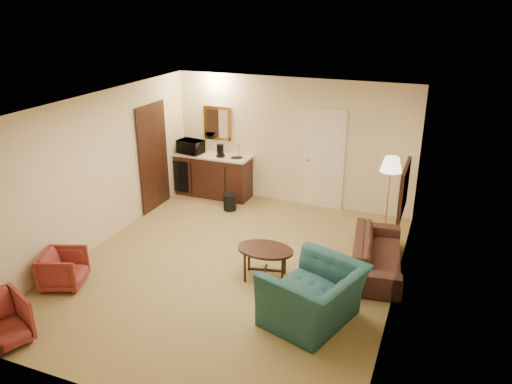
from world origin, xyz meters
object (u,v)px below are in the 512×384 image
at_px(floor_lamp, 388,195).
at_px(teal_armchair, 314,287).
at_px(wetbar_cabinet, 214,175).
at_px(microwave, 190,145).
at_px(coffee_table, 265,263).
at_px(waste_bin, 230,202).
at_px(rose_chair_near, 63,267).
at_px(coffee_maker, 220,151).
at_px(sofa, 378,248).

bearing_deg(floor_lamp, teal_armchair, -99.06).
height_order(wetbar_cabinet, microwave, microwave).
relative_size(wetbar_cabinet, coffee_table, 1.87).
bearing_deg(teal_armchair, waste_bin, -121.23).
distance_m(floor_lamp, microwave, 4.27).
distance_m(coffee_table, microwave, 3.98).
relative_size(rose_chair_near, coffee_maker, 2.25).
height_order(sofa, waste_bin, sofa).
height_order(sofa, microwave, microwave).
height_order(sofa, coffee_maker, coffee_maker).
bearing_deg(teal_armchair, rose_chair_near, -63.90).
xyz_separation_m(coffee_table, floor_lamp, (1.48, 2.33, 0.47)).
relative_size(waste_bin, microwave, 0.63).
distance_m(sofa, teal_armchair, 1.81).
bearing_deg(coffee_maker, microwave, -174.92).
bearing_deg(waste_bin, floor_lamp, 2.25).
height_order(wetbar_cabinet, sofa, wetbar_cabinet).
bearing_deg(teal_armchair, wetbar_cabinet, -120.06).
height_order(teal_armchair, floor_lamp, floor_lamp).
xyz_separation_m(sofa, waste_bin, (-3.15, 1.30, -0.21)).
bearing_deg(floor_lamp, coffee_table, -122.48).
distance_m(microwave, coffee_maker, 0.71).
height_order(teal_armchair, waste_bin, teal_armchair).
distance_m(coffee_table, floor_lamp, 2.80).
distance_m(wetbar_cabinet, sofa, 4.25).
bearing_deg(coffee_maker, sofa, -21.24).
bearing_deg(rose_chair_near, microwave, -19.94).
relative_size(coffee_table, floor_lamp, 0.60).
bearing_deg(coffee_table, sofa, 30.18).
distance_m(waste_bin, coffee_maker, 1.13).
bearing_deg(microwave, coffee_table, -36.42).
distance_m(teal_armchair, microwave, 5.19).
distance_m(sofa, microwave, 4.74).
bearing_deg(wetbar_cabinet, teal_armchair, -48.25).
bearing_deg(waste_bin, microwave, 154.66).
distance_m(teal_armchair, coffee_table, 1.30).
relative_size(rose_chair_near, floor_lamp, 0.42).
height_order(coffee_table, coffee_maker, coffee_maker).
relative_size(floor_lamp, microwave, 2.77).
height_order(wetbar_cabinet, rose_chair_near, wetbar_cabinet).
bearing_deg(floor_lamp, wetbar_cabinet, 172.58).
distance_m(rose_chair_near, coffee_table, 3.01).
xyz_separation_m(coffee_table, coffee_maker, (-2.04, 2.74, 0.80)).
xyz_separation_m(floor_lamp, coffee_maker, (-3.52, 0.41, 0.33)).
relative_size(sofa, floor_lamp, 1.30).
bearing_deg(waste_bin, wetbar_cabinet, 136.95).
height_order(rose_chair_near, microwave, microwave).
bearing_deg(coffee_maker, coffee_table, -47.43).
relative_size(teal_armchair, waste_bin, 3.72).
bearing_deg(teal_armchair, sofa, 179.77).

